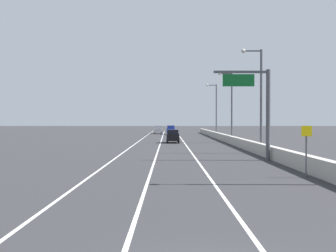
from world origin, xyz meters
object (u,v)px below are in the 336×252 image
object	(u,v)px
speed_advisory_sign	(307,147)
car_blue_2	(171,130)
car_black_1	(173,136)
car_silver_0	(158,130)
lamp_post_right_third	(231,102)
lamp_post_right_second	(259,94)
overhead_sign_gantry	(260,103)
lamp_post_right_fourth	(215,107)

from	to	relation	value
speed_advisory_sign	car_blue_2	xyz separation A→B (m)	(-7.28, 69.98, -0.72)
car_black_1	car_blue_2	size ratio (longest dim) A/B	0.96
car_blue_2	speed_advisory_sign	bearing A→B (deg)	-84.06
car_silver_0	lamp_post_right_third	bearing A→B (deg)	-73.06
lamp_post_right_second	car_black_1	size ratio (longest dim) A/B	2.42
lamp_post_right_third	car_silver_0	bearing A→B (deg)	106.94
lamp_post_right_third	car_black_1	bearing A→B (deg)	-174.57
overhead_sign_gantry	lamp_post_right_third	bearing A→B (deg)	86.33
lamp_post_right_third	car_blue_2	xyz separation A→B (m)	(-8.55, 33.17, -4.93)
car_black_1	car_silver_0	bearing A→B (deg)	94.61
lamp_post_right_third	car_silver_0	world-z (taller)	lamp_post_right_third
overhead_sign_gantry	speed_advisory_sign	distance (m)	10.54
lamp_post_right_second	car_silver_0	world-z (taller)	lamp_post_right_second
overhead_sign_gantry	speed_advisory_sign	world-z (taller)	overhead_sign_gantry
lamp_post_right_fourth	car_silver_0	size ratio (longest dim) A/B	2.34
overhead_sign_gantry	lamp_post_right_second	bearing A→B (deg)	77.71
lamp_post_right_fourth	car_black_1	size ratio (longest dim) A/B	2.42
lamp_post_right_second	car_blue_2	bearing A→B (deg)	99.00
speed_advisory_sign	overhead_sign_gantry	bearing A→B (deg)	92.51
car_black_1	speed_advisory_sign	bearing A→B (deg)	-78.59
overhead_sign_gantry	car_black_1	bearing A→B (deg)	104.76
lamp_post_right_second	lamp_post_right_third	bearing A→B (deg)	89.48
speed_advisory_sign	lamp_post_right_second	xyz separation A→B (m)	(1.09, 17.13, 4.21)
overhead_sign_gantry	car_blue_2	bearing A→B (deg)	96.51
lamp_post_right_second	car_silver_0	size ratio (longest dim) A/B	2.34
lamp_post_right_third	car_black_1	size ratio (longest dim) A/B	2.42
speed_advisory_sign	car_silver_0	xyz separation A→B (m)	(-10.42, 75.19, -0.78)
car_silver_0	car_black_1	xyz separation A→B (m)	(3.16, -39.19, -0.02)
speed_advisory_sign	car_black_1	xyz separation A→B (m)	(-7.27, 36.00, -0.80)
lamp_post_right_second	lamp_post_right_fourth	bearing A→B (deg)	89.66
overhead_sign_gantry	lamp_post_right_second	distance (m)	7.30
lamp_post_right_second	car_blue_2	world-z (taller)	lamp_post_right_second
speed_advisory_sign	lamp_post_right_fourth	world-z (taller)	lamp_post_right_fourth
lamp_post_right_second	speed_advisory_sign	bearing A→B (deg)	-93.64
lamp_post_right_second	car_black_1	distance (m)	21.24
lamp_post_right_fourth	lamp_post_right_third	bearing A→B (deg)	-90.16
car_blue_2	car_silver_0	bearing A→B (deg)	121.11
car_blue_2	lamp_post_right_second	bearing A→B (deg)	-81.00
car_blue_2	car_black_1	bearing A→B (deg)	-89.98
lamp_post_right_second	car_black_1	world-z (taller)	lamp_post_right_second
car_black_1	lamp_post_right_third	bearing A→B (deg)	5.43
lamp_post_right_fourth	speed_advisory_sign	bearing A→B (deg)	-91.34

